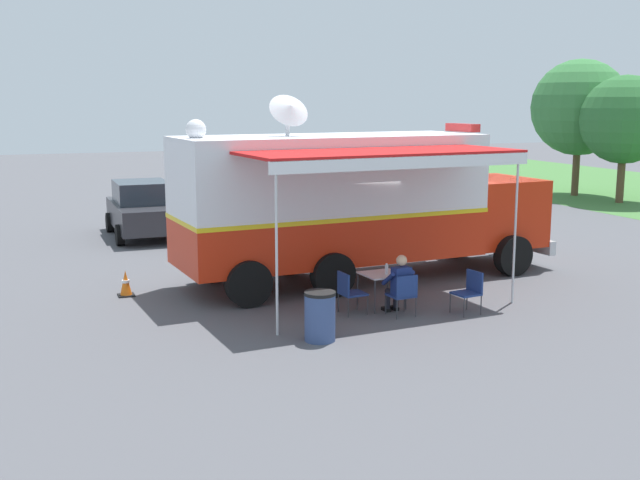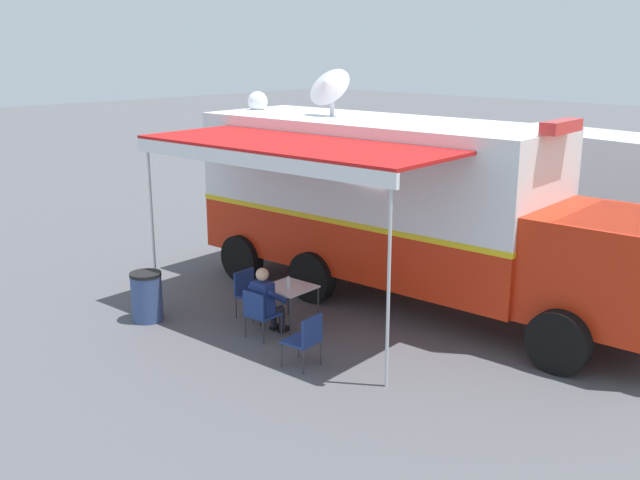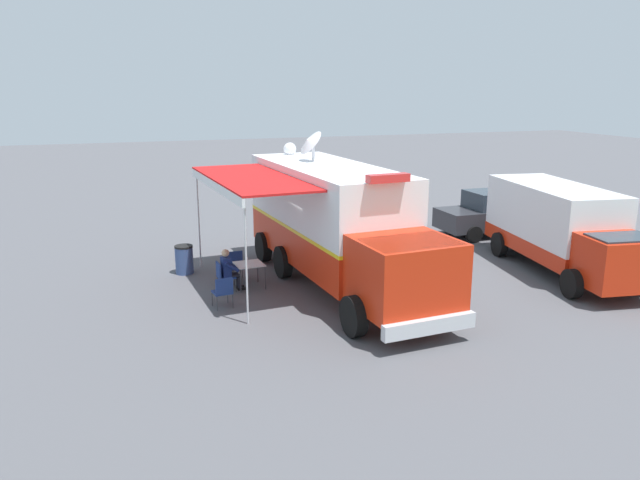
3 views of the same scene
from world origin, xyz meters
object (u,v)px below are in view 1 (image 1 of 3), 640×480
folding_chair_at_table (404,292)px  traffic_cone (126,284)px  folding_chair_beside_table (349,290)px  water_bottle (387,269)px  folding_table (382,276)px  support_truck (296,190)px  folding_chair_spare_by_truck (470,289)px  trash_bin (320,316)px  command_truck (359,200)px  car_behind_truck (143,209)px  seated_responder (399,283)px

folding_chair_at_table → traffic_cone: size_ratio=1.50×
folding_chair_at_table → folding_chair_beside_table: same height
water_bottle → folding_chair_at_table: water_bottle is taller
folding_table → folding_chair_beside_table: bearing=-75.3°
support_truck → water_bottle: bearing=-8.5°
folding_table → folding_chair_at_table: bearing=7.3°
folding_chair_spare_by_truck → trash_bin: size_ratio=0.96×
folding_chair_spare_by_truck → support_truck: bearing=179.7°
command_truck → folding_table: (2.51, -0.58, -1.27)m
car_behind_truck → support_truck: bearing=80.8°
folding_chair_beside_table → seated_responder: size_ratio=0.70×
traffic_cone → car_behind_truck: (-7.61, 1.51, 0.60)m
trash_bin → support_truck: 11.98m
folding_table → folding_chair_beside_table: size_ratio=0.98×
folding_chair_beside_table → trash_bin: size_ratio=0.96×
folding_table → folding_chair_spare_by_truck: size_ratio=0.98×
command_truck → car_behind_truck: 9.02m
water_bottle → support_truck: bearing=171.5°
folding_table → water_bottle: size_ratio=3.82×
folding_chair_beside_table → car_behind_truck: 11.06m
command_truck → support_truck: 7.33m
command_truck → folding_chair_at_table: 3.63m
car_behind_truck → water_bottle: bearing=18.0°
folding_chair_spare_by_truck → seated_responder: (-0.43, -1.40, 0.14)m
command_truck → car_behind_truck: size_ratio=2.29×
folding_chair_spare_by_truck → folding_chair_at_table: bearing=-99.7°
command_truck → folding_chair_at_table: size_ratio=11.09×
water_bottle → trash_bin: size_ratio=0.25×
command_truck → seated_responder: bearing=-8.9°
traffic_cone → folding_chair_beside_table: bearing=52.0°
folding_table → folding_chair_at_table: size_ratio=0.98×
command_truck → traffic_cone: 5.73m
command_truck → folding_chair_spare_by_truck: bearing=14.5°
traffic_cone → car_behind_truck: bearing=168.8°
traffic_cone → support_truck: 9.43m
water_bottle → car_behind_truck: bearing=-162.0°
command_truck → folding_chair_beside_table: (2.73, -1.43, -1.43)m
folding_chair_beside_table → water_bottle: bearing=99.1°
water_bottle → folding_chair_spare_by_truck: size_ratio=0.26×
folding_chair_at_table → command_truck: bearing=171.8°
water_bottle → trash_bin: (1.58, -2.10, -0.38)m
folding_chair_at_table → traffic_cone: bearing=-126.8°
folding_table → support_truck: (-9.75, 1.54, 0.71)m
water_bottle → trash_bin: 2.65m
support_truck → folding_chair_spare_by_truck: bearing=-0.3°
folding_table → trash_bin: size_ratio=0.94×
folding_chair_beside_table → traffic_cone: bearing=-128.0°
traffic_cone → command_truck: bearing=85.5°
car_behind_truck → command_truck: bearing=26.2°
folding_table → folding_chair_at_table: (0.80, 0.10, -0.16)m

